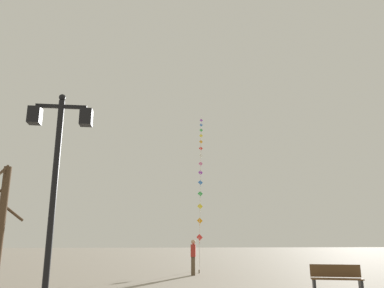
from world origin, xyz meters
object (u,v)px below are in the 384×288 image
Objects in this scene: twin_lantern_lamp_post at (57,158)px; park_bench at (336,279)px; bare_tree at (1,224)px; kite_train at (201,164)px; kite_flyer at (193,256)px.

twin_lantern_lamp_post is 3.05× the size of park_bench.
bare_tree is at bearing 118.34° from twin_lantern_lamp_post.
kite_flyer is at bearing -100.04° from kite_train.
kite_train is at bearing 60.85° from bare_tree.
twin_lantern_lamp_post reaches higher than park_bench.
kite_flyer is 9.20m from bare_tree.
kite_flyer is 0.39× the size of bare_tree.
park_bench is (11.34, -2.06, -1.79)m from bare_tree.
kite_train is 4.95× the size of bare_tree.
kite_train is 14.38m from kite_flyer.
kite_train reaches higher than twin_lantern_lamp_post.
bare_tree is 11.67m from park_bench.
bare_tree is 2.63× the size of park_bench.
kite_flyer reaches higher than park_bench.
kite_train is (6.67, 23.02, 4.58)m from twin_lantern_lamp_post.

